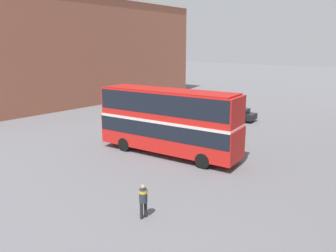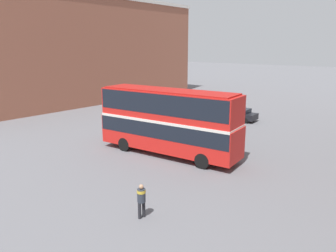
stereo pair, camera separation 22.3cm
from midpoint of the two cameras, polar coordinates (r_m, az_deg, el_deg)
name	(u,v)px [view 1 (the left image)]	position (r m, az deg, el deg)	size (l,w,h in m)	color
ground_plane	(171,151)	(25.76, 0.27, -4.35)	(240.00, 240.00, 0.00)	slate
building_row_left	(80,50)	(51.57, -15.19, 12.66)	(11.80, 37.46, 14.83)	#935642
double_decker_bus	(168,118)	(24.18, -0.26, 1.39)	(11.28, 3.88, 4.93)	red
pedestrian_foreground	(143,198)	(15.87, -4.74, -12.32)	(0.46, 0.46, 1.71)	#232328
parked_car_kerb_near	(237,114)	(36.84, 11.83, 2.04)	(4.05, 1.99, 1.37)	black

